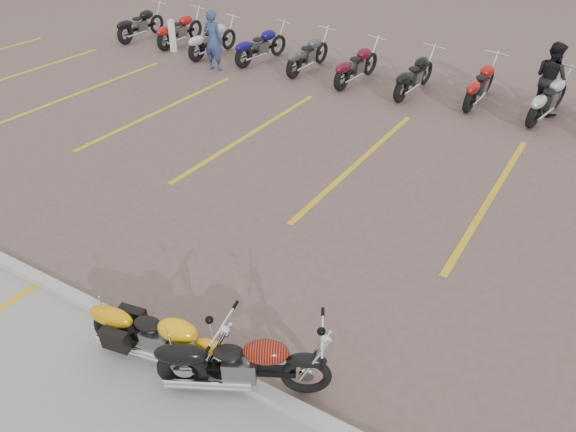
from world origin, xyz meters
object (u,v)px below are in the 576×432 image
(yellow_cruiser, at_px, (160,338))
(flame_cruiser, at_px, (240,365))
(person_a, at_px, (213,40))
(bollard, at_px, (172,36))
(person_b, at_px, (551,78))

(yellow_cruiser, relative_size, flame_cruiser, 1.07)
(person_a, bearing_deg, bollard, -20.79)
(flame_cruiser, bearing_deg, yellow_cruiser, 159.99)
(flame_cruiser, relative_size, bollard, 1.85)
(flame_cruiser, distance_m, bollard, 14.03)
(person_a, xyz_separation_m, bollard, (-2.27, 0.75, -0.36))
(flame_cruiser, height_order, bollard, bollard)
(yellow_cruiser, bearing_deg, person_b, 67.38)
(flame_cruiser, bearing_deg, person_a, 101.28)
(yellow_cruiser, relative_size, person_b, 1.16)
(yellow_cruiser, xyz_separation_m, flame_cruiser, (1.07, 0.15, 0.01))
(person_a, height_order, bollard, person_a)
(flame_cruiser, relative_size, person_a, 1.08)
(flame_cruiser, height_order, person_a, person_a)
(person_a, height_order, person_b, person_a)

